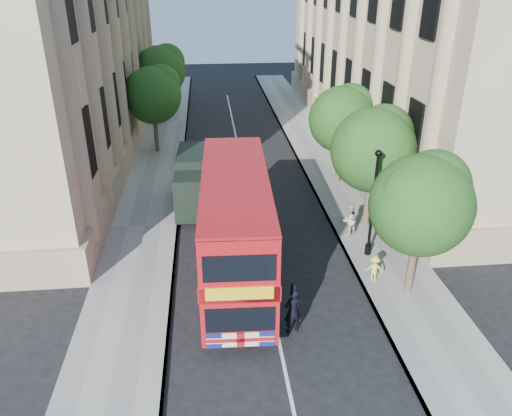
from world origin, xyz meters
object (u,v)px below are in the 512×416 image
object	(u,v)px
police_constable	(293,311)
box_van	(198,183)
lamp_post	(373,208)
double_decker_bus	(236,225)
woman_pedestrian	(349,220)

from	to	relation	value
police_constable	box_van	bearing A→B (deg)	-88.23
lamp_post	double_decker_bus	bearing A→B (deg)	-169.48
double_decker_bus	lamp_post	bearing A→B (deg)	12.72
double_decker_bus	police_constable	xyz separation A→B (m)	(1.82, -3.84, -1.65)
lamp_post	woman_pedestrian	xyz separation A→B (m)	(-0.43, 1.94, -1.55)
lamp_post	police_constable	bearing A→B (deg)	-131.56
woman_pedestrian	box_van	bearing A→B (deg)	-59.45
police_constable	woman_pedestrian	bearing A→B (deg)	-135.54
box_van	police_constable	distance (m)	11.67
box_van	police_constable	size ratio (longest dim) A/B	2.96
police_constable	lamp_post	bearing A→B (deg)	-147.13
lamp_post	woman_pedestrian	size ratio (longest dim) A/B	3.06
double_decker_bus	woman_pedestrian	xyz separation A→B (m)	(5.82, 3.10, -1.63)
box_van	police_constable	world-z (taller)	box_van
lamp_post	police_constable	xyz separation A→B (m)	(-4.43, -5.00, -1.57)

